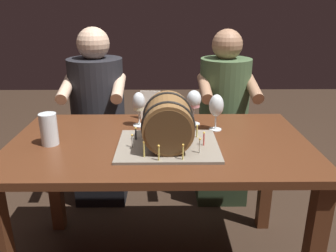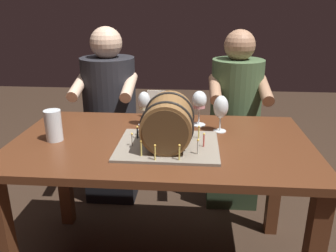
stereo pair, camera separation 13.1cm
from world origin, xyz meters
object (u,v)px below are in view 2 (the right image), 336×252
object	(u,v)px
barrel_cake	(168,125)
wine_glass_empty	(221,108)
beer_pint	(54,127)
person_seated_right	(234,127)
wine_glass_rose	(199,101)
person_seated_left	(111,121)
dining_table	(161,161)
menu_card	(157,105)
wine_glass_white	(144,103)

from	to	relation	value
barrel_cake	wine_glass_empty	world-z (taller)	barrel_cake
beer_pint	person_seated_right	xyz separation A→B (m)	(0.93, 0.75, -0.25)
wine_glass_rose	person_seated_left	distance (m)	0.83
dining_table	wine_glass_empty	world-z (taller)	wine_glass_empty
beer_pint	person_seated_right	bearing A→B (deg)	39.20
menu_card	person_seated_right	size ratio (longest dim) A/B	0.13
dining_table	wine_glass_empty	size ratio (longest dim) A/B	7.56
wine_glass_empty	person_seated_right	world-z (taller)	person_seated_right
barrel_cake	person_seated_left	xyz separation A→B (m)	(-0.46, 0.79, -0.27)
wine_glass_rose	wine_glass_empty	bearing A→B (deg)	-39.07
barrel_cake	menu_card	xyz separation A→B (m)	(-0.09, 0.40, -0.03)
dining_table	beer_pint	distance (m)	0.53
barrel_cake	person_seated_left	size ratio (longest dim) A/B	0.37
wine_glass_empty	wine_glass_white	bearing A→B (deg)	170.26
wine_glass_rose	beer_pint	bearing A→B (deg)	-158.41
wine_glass_white	beer_pint	xyz separation A→B (m)	(-0.39, -0.25, -0.06)
wine_glass_rose	wine_glass_white	size ratio (longest dim) A/B	1.03
beer_pint	dining_table	bearing A→B (deg)	4.55
dining_table	barrel_cake	xyz separation A→B (m)	(0.04, -0.08, 0.22)
barrel_cake	wine_glass_white	distance (m)	0.32
wine_glass_white	menu_card	world-z (taller)	wine_glass_white
dining_table	wine_glass_rose	xyz separation A→B (m)	(0.18, 0.23, 0.24)
dining_table	person_seated_left	xyz separation A→B (m)	(-0.43, 0.72, -0.05)
menu_card	person_seated_left	size ratio (longest dim) A/B	0.13
barrel_cake	wine_glass_white	bearing A→B (deg)	117.34
wine_glass_white	beer_pint	size ratio (longest dim) A/B	1.23
wine_glass_rose	person_seated_right	world-z (taller)	person_seated_right
wine_glass_empty	person_seated_right	distance (m)	0.66
barrel_cake	dining_table	bearing A→B (deg)	117.24
dining_table	barrel_cake	distance (m)	0.23
wine_glass_empty	person_seated_right	xyz separation A→B (m)	(0.14, 0.57, -0.31)
barrel_cake	person_seated_right	distance (m)	0.93
menu_card	person_seated_left	distance (m)	0.59
person_seated_left	person_seated_right	world-z (taller)	person_seated_left
wine_glass_white	menu_card	distance (m)	0.13
barrel_cake	wine_glass_rose	xyz separation A→B (m)	(0.14, 0.31, 0.02)
dining_table	barrel_cake	size ratio (longest dim) A/B	3.11
barrel_cake	beer_pint	world-z (taller)	barrel_cake
wine_glass_rose	person_seated_right	distance (m)	0.63
wine_glass_white	person_seated_right	xyz separation A→B (m)	(0.53, 0.51, -0.30)
barrel_cake	person_seated_left	distance (m)	0.96
dining_table	beer_pint	size ratio (longest dim) A/B	9.56
dining_table	wine_glass_empty	distance (m)	0.40
barrel_cake	person_seated_right	world-z (taller)	person_seated_right
wine_glass_white	wine_glass_empty	bearing A→B (deg)	-9.74
menu_card	barrel_cake	bearing A→B (deg)	-72.35
barrel_cake	menu_card	size ratio (longest dim) A/B	2.82
wine_glass_white	person_seated_right	distance (m)	0.80
barrel_cake	wine_glass_rose	distance (m)	0.34
person_seated_right	wine_glass_rose	bearing A→B (deg)	-116.95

